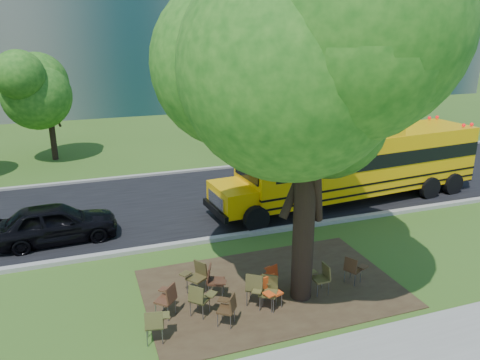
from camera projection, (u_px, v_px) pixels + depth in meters
name	position (u px, v px, depth m)	size (l,w,h in m)	color
ground	(232.00, 286.00, 13.22)	(160.00, 160.00, 0.00)	#33571B
dirt_patch	(272.00, 288.00, 13.08)	(7.00, 4.50, 0.03)	#382819
asphalt_road	(179.00, 203.00, 19.49)	(80.00, 8.00, 0.04)	black
kerb_near	(204.00, 240.00, 15.89)	(80.00, 0.25, 0.14)	gray
kerb_far	(161.00, 174.00, 23.15)	(80.00, 0.25, 0.14)	gray
bg_tree_2	(46.00, 83.00, 24.68)	(4.80, 4.80, 6.62)	black
bg_tree_3	(286.00, 63.00, 26.75)	(5.60, 5.60, 7.84)	black
bg_tree_4	(412.00, 73.00, 28.60)	(5.00, 5.00, 6.85)	black
main_tree	(309.00, 102.00, 11.05)	(7.20, 7.20, 8.89)	black
school_bus	(359.00, 162.00, 19.39)	(11.92, 3.61, 2.87)	#E4A607
chair_0	(155.00, 322.00, 10.67)	(0.65, 0.52, 0.88)	#504D22
chair_1	(200.00, 297.00, 11.64)	(0.78, 0.62, 0.90)	#4A4520
chair_2	(228.00, 307.00, 11.32)	(0.57, 0.72, 0.84)	#3D2915
chair_3	(268.00, 289.00, 12.01)	(0.77, 0.61, 0.91)	brown
chair_4	(256.00, 286.00, 12.10)	(0.82, 0.65, 0.97)	#453F1E
chair_5	(270.00, 289.00, 12.03)	(0.60, 0.66, 0.88)	#D44816
chair_6	(322.00, 275.00, 12.71)	(0.52, 0.56, 0.87)	brown
chair_7	(353.00, 268.00, 13.17)	(0.68, 0.57, 0.84)	#452B18
chair_8	(167.00, 297.00, 11.65)	(0.62, 0.78, 0.91)	#4D2C1B
chair_9	(197.00, 274.00, 12.72)	(0.77, 0.61, 0.92)	#433A1D
chair_10	(214.00, 279.00, 12.48)	(0.59, 0.75, 0.93)	#422517
chair_11	(269.00, 275.00, 12.74)	(0.58, 0.66, 0.86)	#BA3813
black_car	(55.00, 223.00, 15.77)	(1.61, 4.01, 1.37)	black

